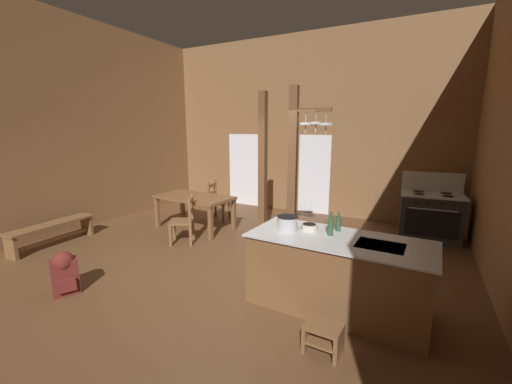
{
  "coord_description": "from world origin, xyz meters",
  "views": [
    {
      "loc": [
        2.83,
        -3.87,
        2.2
      ],
      "look_at": [
        0.39,
        0.79,
        1.15
      ],
      "focal_mm": 22.2,
      "sensor_mm": 36.0,
      "label": 1
    }
  ],
  "objects_px": {
    "stove_range": "(430,216)",
    "kitchen_island": "(337,273)",
    "stockpot_on_counter": "(287,223)",
    "bottle_tall_on_counter": "(331,226)",
    "ladderback_chair_near_window": "(217,201)",
    "backpack": "(64,272)",
    "dining_table": "(195,200)",
    "ladderback_chair_by_post": "(184,220)",
    "bottle_short_on_counter": "(338,223)",
    "bench_along_left_wall": "(52,230)",
    "mixing_bowl_on_counter": "(309,227)",
    "step_stool": "(323,336)"
  },
  "relations": [
    {
      "from": "kitchen_island",
      "to": "mixing_bowl_on_counter",
      "type": "bearing_deg",
      "value": 160.21
    },
    {
      "from": "stove_range",
      "to": "bottle_short_on_counter",
      "type": "relative_size",
      "value": 5.21
    },
    {
      "from": "dining_table",
      "to": "bottle_short_on_counter",
      "type": "height_order",
      "value": "bottle_short_on_counter"
    },
    {
      "from": "bench_along_left_wall",
      "to": "step_stool",
      "type": "bearing_deg",
      "value": -5.35
    },
    {
      "from": "ladderback_chair_near_window",
      "to": "backpack",
      "type": "xyz_separation_m",
      "value": [
        0.23,
        -3.95,
        -0.14
      ]
    },
    {
      "from": "backpack",
      "to": "stockpot_on_counter",
      "type": "xyz_separation_m",
      "value": [
        2.66,
        1.36,
        0.69
      ]
    },
    {
      "from": "backpack",
      "to": "ladderback_chair_by_post",
      "type": "bearing_deg",
      "value": 86.57
    },
    {
      "from": "bottle_tall_on_counter",
      "to": "step_stool",
      "type": "bearing_deg",
      "value": -77.43
    },
    {
      "from": "ladderback_chair_near_window",
      "to": "mixing_bowl_on_counter",
      "type": "distance_m",
      "value": 4.01
    },
    {
      "from": "step_stool",
      "to": "stove_range",
      "type": "bearing_deg",
      "value": 77.32
    },
    {
      "from": "bottle_tall_on_counter",
      "to": "backpack",
      "type": "bearing_deg",
      "value": -156.03
    },
    {
      "from": "stockpot_on_counter",
      "to": "mixing_bowl_on_counter",
      "type": "distance_m",
      "value": 0.29
    },
    {
      "from": "kitchen_island",
      "to": "dining_table",
      "type": "relative_size",
      "value": 1.24
    },
    {
      "from": "ladderback_chair_by_post",
      "to": "backpack",
      "type": "bearing_deg",
      "value": -93.43
    },
    {
      "from": "dining_table",
      "to": "backpack",
      "type": "bearing_deg",
      "value": -85.16
    },
    {
      "from": "dining_table",
      "to": "bottle_tall_on_counter",
      "type": "distance_m",
      "value": 3.88
    },
    {
      "from": "mixing_bowl_on_counter",
      "to": "kitchen_island",
      "type": "bearing_deg",
      "value": -19.79
    },
    {
      "from": "ladderback_chair_by_post",
      "to": "stove_range",
      "type": "bearing_deg",
      "value": 30.41
    },
    {
      "from": "kitchen_island",
      "to": "bottle_short_on_counter",
      "type": "xyz_separation_m",
      "value": [
        -0.07,
        0.28,
        0.56
      ]
    },
    {
      "from": "bench_along_left_wall",
      "to": "bottle_short_on_counter",
      "type": "bearing_deg",
      "value": 6.96
    },
    {
      "from": "stove_range",
      "to": "stockpot_on_counter",
      "type": "xyz_separation_m",
      "value": [
        -1.72,
        -3.43,
        0.52
      ]
    },
    {
      "from": "ladderback_chair_near_window",
      "to": "bottle_short_on_counter",
      "type": "height_order",
      "value": "bottle_short_on_counter"
    },
    {
      "from": "stockpot_on_counter",
      "to": "mixing_bowl_on_counter",
      "type": "relative_size",
      "value": 1.58
    },
    {
      "from": "stove_range",
      "to": "bottle_short_on_counter",
      "type": "distance_m",
      "value": 3.39
    },
    {
      "from": "bottle_tall_on_counter",
      "to": "kitchen_island",
      "type": "bearing_deg",
      "value": -28.86
    },
    {
      "from": "kitchen_island",
      "to": "backpack",
      "type": "relative_size",
      "value": 3.69
    },
    {
      "from": "bottle_tall_on_counter",
      "to": "dining_table",
      "type": "bearing_deg",
      "value": 153.92
    },
    {
      "from": "ladderback_chair_by_post",
      "to": "backpack",
      "type": "height_order",
      "value": "ladderback_chair_by_post"
    },
    {
      "from": "mixing_bowl_on_counter",
      "to": "bottle_tall_on_counter",
      "type": "relative_size",
      "value": 0.72
    },
    {
      "from": "stove_range",
      "to": "backpack",
      "type": "xyz_separation_m",
      "value": [
        -4.38,
        -4.78,
        -0.17
      ]
    },
    {
      "from": "ladderback_chair_by_post",
      "to": "mixing_bowl_on_counter",
      "type": "bearing_deg",
      "value": -15.74
    },
    {
      "from": "dining_table",
      "to": "stockpot_on_counter",
      "type": "bearing_deg",
      "value": -31.13
    },
    {
      "from": "ladderback_chair_near_window",
      "to": "bottle_tall_on_counter",
      "type": "xyz_separation_m",
      "value": [
        3.44,
        -2.53,
        0.58
      ]
    },
    {
      "from": "kitchen_island",
      "to": "dining_table",
      "type": "bearing_deg",
      "value": 153.83
    },
    {
      "from": "bottle_tall_on_counter",
      "to": "bottle_short_on_counter",
      "type": "relative_size",
      "value": 1.18
    },
    {
      "from": "kitchen_island",
      "to": "mixing_bowl_on_counter",
      "type": "xyz_separation_m",
      "value": [
        -0.42,
        0.15,
        0.49
      ]
    },
    {
      "from": "bench_along_left_wall",
      "to": "backpack",
      "type": "xyz_separation_m",
      "value": [
        2.0,
        -0.99,
        0.01
      ]
    },
    {
      "from": "stockpot_on_counter",
      "to": "stove_range",
      "type": "bearing_deg",
      "value": 63.34
    },
    {
      "from": "stove_range",
      "to": "kitchen_island",
      "type": "bearing_deg",
      "value": -107.14
    },
    {
      "from": "stove_range",
      "to": "bottle_short_on_counter",
      "type": "height_order",
      "value": "stove_range"
    },
    {
      "from": "stockpot_on_counter",
      "to": "bottle_short_on_counter",
      "type": "height_order",
      "value": "bottle_short_on_counter"
    },
    {
      "from": "stove_range",
      "to": "bottle_tall_on_counter",
      "type": "xyz_separation_m",
      "value": [
        -1.18,
        -3.36,
        0.55
      ]
    },
    {
      "from": "stockpot_on_counter",
      "to": "bottle_tall_on_counter",
      "type": "bearing_deg",
      "value": 7.19
    },
    {
      "from": "backpack",
      "to": "kitchen_island",
      "type": "bearing_deg",
      "value": 22.23
    },
    {
      "from": "ladderback_chair_by_post",
      "to": "backpack",
      "type": "relative_size",
      "value": 1.59
    },
    {
      "from": "dining_table",
      "to": "kitchen_island",
      "type": "bearing_deg",
      "value": -26.17
    },
    {
      "from": "step_stool",
      "to": "ladderback_chair_by_post",
      "type": "height_order",
      "value": "ladderback_chair_by_post"
    },
    {
      "from": "ladderback_chair_by_post",
      "to": "ladderback_chair_near_window",
      "type": "bearing_deg",
      "value": 102.62
    },
    {
      "from": "backpack",
      "to": "stove_range",
      "type": "bearing_deg",
      "value": 47.5
    },
    {
      "from": "bench_along_left_wall",
      "to": "backpack",
      "type": "bearing_deg",
      "value": -26.42
    }
  ]
}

